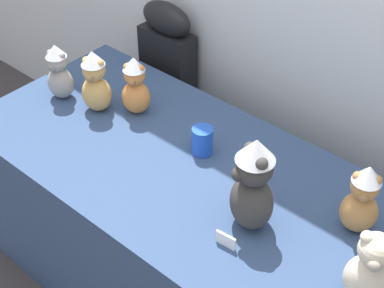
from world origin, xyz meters
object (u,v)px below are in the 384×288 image
Objects in this scene: teddy_bear_ash at (59,72)px; teddy_bear_honey at (95,82)px; teddy_bear_ginger at (135,86)px; teddy_bear_caramel at (362,200)px; display_table at (192,239)px; teddy_bear_charcoal at (253,185)px; teddy_bear_cream at (370,270)px; party_cup_blue at (202,141)px; instrument_case at (169,96)px.

teddy_bear_honey reaches higher than teddy_bear_ash.
teddy_bear_ginger is 0.99m from teddy_bear_caramel.
display_table is 0.64m from teddy_bear_charcoal.
teddy_bear_cream reaches higher than party_cup_blue.
teddy_bear_cream is 1.16m from teddy_bear_ginger.
instrument_case is at bearing 78.13° from teddy_bear_honey.
teddy_bear_honey is at bearing -78.37° from instrument_case.
party_cup_blue is at bearing -34.97° from instrument_case.
instrument_case is 0.64m from teddy_bear_honey.
display_table is 0.74m from teddy_bear_honey.
teddy_bear_ash is 1.04m from teddy_bear_charcoal.
teddy_bear_cream is 0.80m from party_cup_blue.
party_cup_blue is (-0.62, -0.03, -0.08)m from teddy_bear_caramel.
teddy_bear_cream is at bearing -7.49° from display_table.
teddy_bear_ginger reaches higher than teddy_bear_ash.
teddy_bear_cream is 0.76× the size of teddy_bear_charcoal.
teddy_bear_charcoal reaches higher than instrument_case.
teddy_bear_ash is 0.70m from party_cup_blue.
teddy_bear_charcoal is at bearing -21.32° from teddy_bear_ash.
teddy_bear_caramel is (1.31, 0.14, 0.01)m from teddy_bear_ash.
teddy_bear_charcoal reaches higher than party_cup_blue.
teddy_bear_caramel is 2.43× the size of party_cup_blue.
party_cup_blue is (0.59, -0.44, 0.30)m from instrument_case.
instrument_case is 0.67m from teddy_bear_ash.
instrument_case is 1.55m from teddy_bear_cream.
display_table is 16.64× the size of party_cup_blue.
teddy_bear_ash reaches higher than display_table.
teddy_bear_ash is 0.94× the size of teddy_bear_caramel.
instrument_case is at bearing 175.52° from teddy_bear_charcoal.
teddy_bear_ash is (-0.10, -0.55, 0.36)m from instrument_case.
teddy_bear_ginger is at bearing -60.48° from instrument_case.
teddy_bear_charcoal is (1.04, -0.07, 0.05)m from teddy_bear_ash.
teddy_bear_caramel reaches higher than teddy_bear_cream.
teddy_bear_ash is 0.19m from teddy_bear_honey.
teddy_bear_caramel is 0.76× the size of teddy_bear_charcoal.
display_table is 0.79m from teddy_bear_caramel.
teddy_bear_honey is at bearing 176.93° from display_table.
teddy_bear_honey reaches higher than teddy_bear_ginger.
teddy_bear_caramel is at bearing -16.32° from teddy_bear_honey.
teddy_bear_cream reaches higher than instrument_case.
teddy_bear_caramel reaches higher than teddy_bear_ginger.
instrument_case is at bearing 138.99° from display_table.
party_cup_blue is (-0.04, 0.10, 0.43)m from display_table.
display_table is at bearing 149.43° from teddy_bear_cream.
teddy_bear_charcoal reaches higher than teddy_bear_cream.
teddy_bear_honey is at bearing -5.81° from teddy_bear_ash.
teddy_bear_honey is (-0.13, -0.09, 0.01)m from teddy_bear_ginger.
party_cup_blue is at bearing -31.72° from teddy_bear_ginger.
teddy_bear_honey reaches higher than teddy_bear_caramel.
teddy_bear_ash reaches higher than party_cup_blue.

